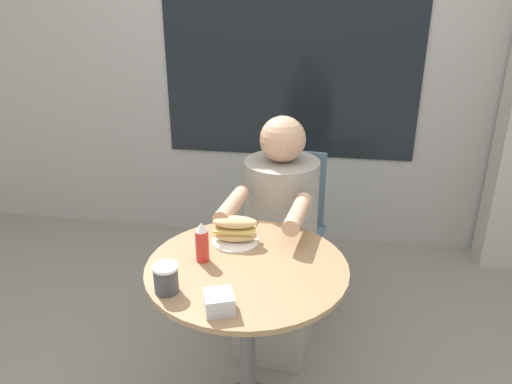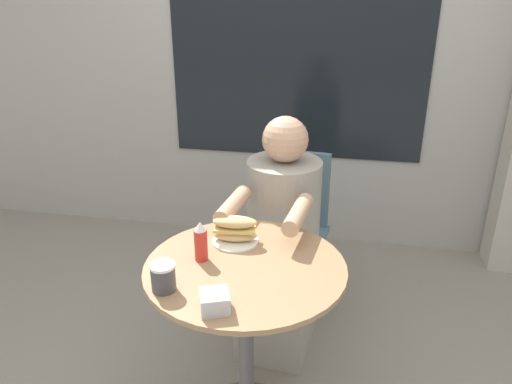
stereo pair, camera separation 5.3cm
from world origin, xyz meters
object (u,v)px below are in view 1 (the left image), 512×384
cafe_table (247,312)px  sandwich_on_plate (235,231)px  diner_chair (289,217)px  drink_cup (166,279)px  seated_diner (279,252)px  condiment_bottle (202,242)px

cafe_table → sandwich_on_plate: bearing=114.8°
diner_chair → drink_cup: (-0.30, -1.10, 0.29)m
diner_chair → seated_diner: (-0.01, -0.35, -0.02)m
sandwich_on_plate → diner_chair: bearing=79.0°
condiment_bottle → diner_chair: bearing=75.2°
cafe_table → diner_chair: (0.07, 0.90, -0.03)m
condiment_bottle → cafe_table: bearing=-3.2°
cafe_table → seated_diner: size_ratio=0.65×
drink_cup → cafe_table: bearing=40.8°
seated_diner → sandwich_on_plate: size_ratio=6.37×
condiment_bottle → sandwich_on_plate: bearing=59.3°
diner_chair → drink_cup: 1.17m
seated_diner → diner_chair: bearing=-85.7°
drink_cup → diner_chair: bearing=74.7°
diner_chair → seated_diner: bearing=94.3°
drink_cup → sandwich_on_plate: bearing=66.5°
diner_chair → condiment_bottle: 0.97m
diner_chair → condiment_bottle: bearing=82.0°
diner_chair → seated_diner: size_ratio=0.75×
seated_diner → drink_cup: seated_diner is taller
sandwich_on_plate → seated_diner: bearing=71.7°
diner_chair → sandwich_on_plate: bearing=85.7°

